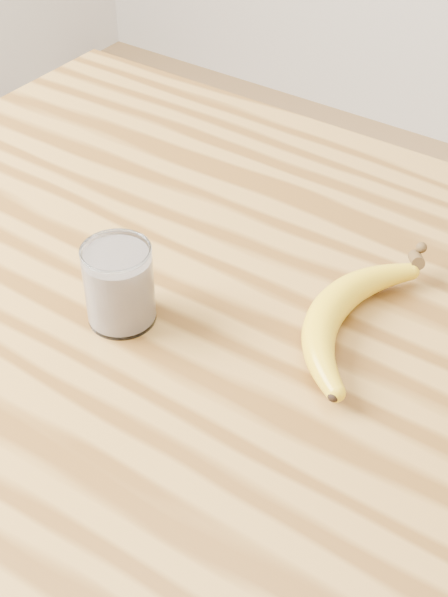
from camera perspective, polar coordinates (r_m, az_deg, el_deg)
The scene contains 3 objects.
table at distance 0.95m, azimuth 3.04°, elevation -7.41°, with size 1.20×0.80×0.90m.
smoothie_glass at distance 0.84m, azimuth -7.21°, elevation 0.90°, with size 0.07×0.07×0.09m.
banana at distance 0.85m, azimuth 7.13°, elevation -0.79°, with size 0.11×0.30×0.04m, color gold, non-canonical shape.
Camera 1 is at (0.32, -0.55, 1.48)m, focal length 50.00 mm.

